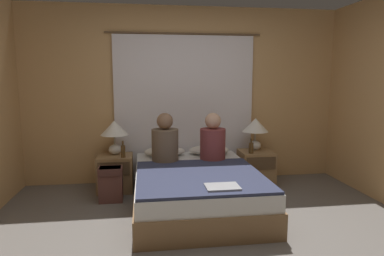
# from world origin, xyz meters

# --- Properties ---
(ground_plane) EXTENTS (16.00, 16.00, 0.00)m
(ground_plane) POSITION_xyz_m (0.00, 0.00, 0.00)
(ground_plane) COLOR #66605B
(wall_back) EXTENTS (4.63, 0.06, 2.50)m
(wall_back) POSITION_xyz_m (0.00, 2.05, 1.25)
(wall_back) COLOR tan
(wall_back) RESTS_ON ground_plane
(curtain_panel) EXTENTS (2.19, 0.02, 2.13)m
(curtain_panel) POSITION_xyz_m (0.00, 1.99, 1.06)
(curtain_panel) COLOR white
(curtain_panel) RESTS_ON ground_plane
(bed) EXTENTS (1.41, 2.00, 0.44)m
(bed) POSITION_xyz_m (0.00, 0.93, 0.22)
(bed) COLOR olive
(bed) RESTS_ON ground_plane
(nightstand_left) EXTENTS (0.46, 0.43, 0.48)m
(nightstand_left) POSITION_xyz_m (-0.98, 1.65, 0.24)
(nightstand_left) COLOR #937047
(nightstand_left) RESTS_ON ground_plane
(nightstand_right) EXTENTS (0.46, 0.43, 0.48)m
(nightstand_right) POSITION_xyz_m (0.98, 1.65, 0.24)
(nightstand_right) COLOR #937047
(nightstand_right) RESTS_ON ground_plane
(lamp_left) EXTENTS (0.37, 0.37, 0.46)m
(lamp_left) POSITION_xyz_m (-0.98, 1.73, 0.80)
(lamp_left) COLOR silver
(lamp_left) RESTS_ON nightstand_left
(lamp_right) EXTENTS (0.37, 0.37, 0.46)m
(lamp_right) POSITION_xyz_m (0.98, 1.73, 0.80)
(lamp_right) COLOR silver
(lamp_right) RESTS_ON nightstand_right
(pillow_left) EXTENTS (0.56, 0.36, 0.12)m
(pillow_left) POSITION_xyz_m (-0.31, 1.72, 0.50)
(pillow_left) COLOR silver
(pillow_left) RESTS_ON bed
(pillow_right) EXTENTS (0.56, 0.36, 0.12)m
(pillow_right) POSITION_xyz_m (0.31, 1.72, 0.50)
(pillow_right) COLOR silver
(pillow_right) RESTS_ON bed
(blanket_on_bed) EXTENTS (1.35, 1.34, 0.03)m
(blanket_on_bed) POSITION_xyz_m (0.00, 0.63, 0.46)
(blanket_on_bed) COLOR #2D334C
(blanket_on_bed) RESTS_ON bed
(person_left_in_bed) EXTENTS (0.34, 0.34, 0.63)m
(person_left_in_bed) POSITION_xyz_m (-0.33, 1.34, 0.70)
(person_left_in_bed) COLOR brown
(person_left_in_bed) RESTS_ON bed
(person_right_in_bed) EXTENTS (0.33, 0.33, 0.62)m
(person_right_in_bed) POSITION_xyz_m (0.28, 1.34, 0.70)
(person_right_in_bed) COLOR brown
(person_right_in_bed) RESTS_ON bed
(beer_bottle_on_left_stand) EXTENTS (0.06, 0.06, 0.22)m
(beer_bottle_on_left_stand) POSITION_xyz_m (-0.86, 1.52, 0.57)
(beer_bottle_on_left_stand) COLOR #513819
(beer_bottle_on_left_stand) RESTS_ON nightstand_left
(beer_bottle_on_right_stand) EXTENTS (0.06, 0.06, 0.21)m
(beer_bottle_on_right_stand) POSITION_xyz_m (0.86, 1.52, 0.56)
(beer_bottle_on_right_stand) COLOR #513819
(beer_bottle_on_right_stand) RESTS_ON nightstand_right
(laptop_on_bed) EXTENTS (0.32, 0.23, 0.02)m
(laptop_on_bed) POSITION_xyz_m (0.14, 0.17, 0.48)
(laptop_on_bed) COLOR #9EA0A5
(laptop_on_bed) RESTS_ON blanket_on_bed
(backpack_on_floor) EXTENTS (0.28, 0.22, 0.43)m
(backpack_on_floor) POSITION_xyz_m (-1.00, 1.24, 0.24)
(backpack_on_floor) COLOR brown
(backpack_on_floor) RESTS_ON ground_plane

